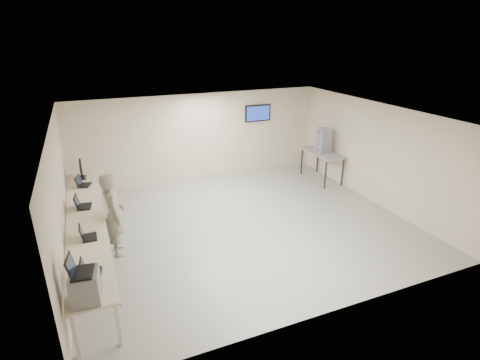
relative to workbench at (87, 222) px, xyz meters
name	(u,v)px	position (x,y,z in m)	size (l,w,h in m)	color
room	(244,172)	(3.62, 0.06, 0.58)	(8.01, 7.01, 2.81)	#989795
workbench	(87,222)	(0.00, 0.00, 0.00)	(0.76, 6.00, 0.90)	beige
equipment_box	(86,287)	(-0.06, -2.75, 0.31)	(0.39, 0.45, 0.47)	gray
laptop_on_box	(78,269)	(-0.12, -2.75, 0.62)	(0.38, 0.43, 0.30)	black
laptop_0	(88,272)	(-0.02, -2.13, 0.15)	(0.34, 0.40, 0.29)	black
laptop_1	(86,235)	(-0.02, -0.87, 0.15)	(0.29, 0.36, 0.28)	black
laptop_2	(81,204)	(-0.07, 0.61, 0.15)	(0.37, 0.42, 0.30)	black
laptop_3	(82,183)	(-0.03, 1.95, 0.15)	(0.41, 0.43, 0.29)	black
monitor_near	(81,170)	(-0.01, 2.46, 0.33)	(0.19, 0.43, 0.42)	black
monitor_far	(81,167)	(-0.01, 2.68, 0.34)	(0.20, 0.45, 0.45)	black
soldier	(114,214)	(0.55, -0.08, 0.10)	(0.68, 0.44, 1.86)	slate
side_table	(322,154)	(7.19, 1.90, 0.05)	(0.74, 1.59, 0.95)	gray
storage_bins	(323,140)	(7.17, 1.90, 0.51)	(0.37, 0.41, 0.77)	#9299AE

